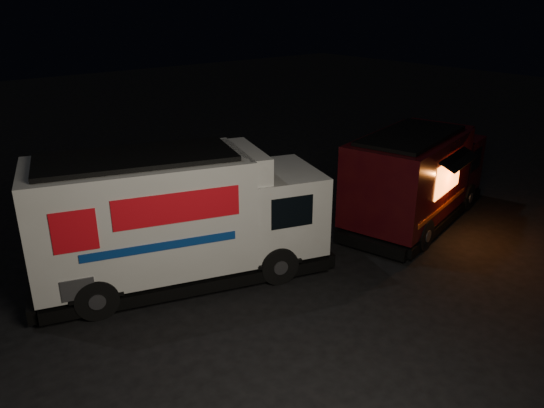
% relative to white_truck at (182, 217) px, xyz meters
% --- Properties ---
extents(ground, '(80.00, 80.00, 0.00)m').
position_rel_white_truck_xyz_m(ground, '(1.21, -2.67, -1.59)').
color(ground, black).
rests_on(ground, ground).
extents(white_truck, '(7.43, 4.46, 3.19)m').
position_rel_white_truck_xyz_m(white_truck, '(0.00, 0.00, 0.00)').
color(white_truck, silver).
rests_on(white_truck, ground).
extents(red_truck, '(6.51, 3.69, 2.86)m').
position_rel_white_truck_xyz_m(red_truck, '(7.27, -1.31, -0.17)').
color(red_truck, '#370A0B').
rests_on(red_truck, ground).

